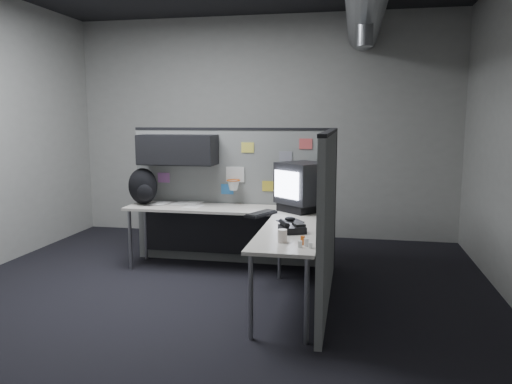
% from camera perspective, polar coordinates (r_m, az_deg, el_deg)
% --- Properties ---
extents(room, '(5.62, 5.62, 3.22)m').
position_cam_1_polar(room, '(4.54, 1.37, 12.92)').
color(room, black).
rests_on(room, ground).
extents(partition_back, '(2.44, 0.42, 1.63)m').
position_cam_1_polar(partition_back, '(5.95, -4.36, 1.23)').
color(partition_back, slate).
rests_on(partition_back, ground).
extents(partition_right, '(0.07, 2.23, 1.63)m').
position_cam_1_polar(partition_right, '(4.77, 8.21, -2.81)').
color(partition_right, slate).
rests_on(partition_right, ground).
extents(desk, '(2.31, 2.11, 0.73)m').
position_cam_1_polar(desk, '(5.41, -1.72, -3.60)').
color(desk, beige).
rests_on(desk, ground).
extents(monitor, '(0.66, 0.66, 0.53)m').
position_cam_1_polar(monitor, '(5.47, 5.42, 0.68)').
color(monitor, black).
rests_on(monitor, desk).
extents(keyboard, '(0.30, 0.43, 0.04)m').
position_cam_1_polar(keyboard, '(5.23, 0.56, -2.51)').
color(keyboard, black).
rests_on(keyboard, desk).
extents(mouse, '(0.29, 0.28, 0.05)m').
position_cam_1_polar(mouse, '(4.93, 3.92, -3.20)').
color(mouse, black).
rests_on(mouse, desk).
extents(phone, '(0.28, 0.29, 0.11)m').
position_cam_1_polar(phone, '(4.47, 4.09, -4.12)').
color(phone, black).
rests_on(phone, desk).
extents(bottles, '(0.12, 0.14, 0.07)m').
position_cam_1_polar(bottles, '(4.01, 5.55, -5.78)').
color(bottles, silver).
rests_on(bottles, desk).
extents(cup, '(0.09, 0.09, 0.11)m').
position_cam_1_polar(cup, '(4.11, 3.03, -5.04)').
color(cup, beige).
rests_on(cup, desk).
extents(papers, '(0.67, 0.49, 0.01)m').
position_cam_1_polar(papers, '(5.97, -8.46, -1.35)').
color(papers, white).
rests_on(papers, desk).
extents(backpack, '(0.40, 0.36, 0.43)m').
position_cam_1_polar(backpack, '(6.02, -12.78, 0.59)').
color(backpack, black).
rests_on(backpack, desk).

